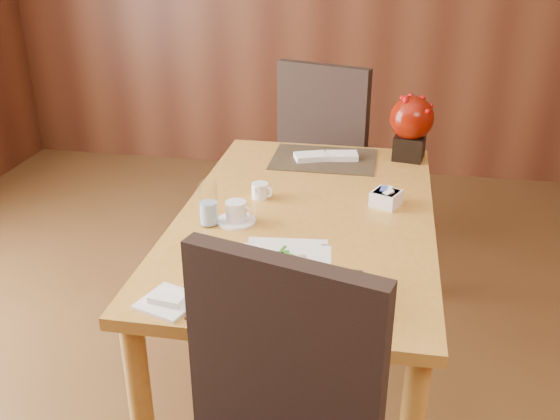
% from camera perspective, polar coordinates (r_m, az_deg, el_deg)
% --- Properties ---
extents(dining_table, '(0.90, 1.50, 0.75)m').
position_cam_1_polar(dining_table, '(2.29, 2.40, -2.41)').
color(dining_table, '#C68C37').
rests_on(dining_table, ground).
extents(placemat_near, '(0.45, 0.33, 0.01)m').
position_cam_1_polar(placemat_near, '(1.77, -0.05, -7.64)').
color(placemat_near, black).
rests_on(placemat_near, dining_table).
extents(placemat_far, '(0.45, 0.33, 0.01)m').
position_cam_1_polar(placemat_far, '(2.75, 4.03, 4.66)').
color(placemat_far, black).
rests_on(placemat_far, dining_table).
extents(soup_setting, '(0.30, 0.30, 0.11)m').
position_cam_1_polar(soup_setting, '(1.75, 0.48, -6.10)').
color(soup_setting, white).
rests_on(soup_setting, dining_table).
extents(coffee_cup, '(0.14, 0.14, 0.08)m').
position_cam_1_polar(coffee_cup, '(2.16, -4.04, -0.31)').
color(coffee_cup, white).
rests_on(coffee_cup, dining_table).
extents(water_glass, '(0.09, 0.09, 0.15)m').
position_cam_1_polar(water_glass, '(2.14, -6.57, 0.55)').
color(water_glass, white).
rests_on(water_glass, dining_table).
extents(creamer_jug, '(0.10, 0.10, 0.06)m').
position_cam_1_polar(creamer_jug, '(2.35, -1.85, 1.79)').
color(creamer_jug, white).
rests_on(creamer_jug, dining_table).
extents(sugar_caddy, '(0.12, 0.12, 0.06)m').
position_cam_1_polar(sugar_caddy, '(2.32, 9.66, 1.06)').
color(sugar_caddy, white).
rests_on(sugar_caddy, dining_table).
extents(berry_decor, '(0.19, 0.19, 0.28)m').
position_cam_1_polar(berry_decor, '(2.76, 11.91, 7.70)').
color(berry_decor, black).
rests_on(berry_decor, dining_table).
extents(napkins_far, '(0.29, 0.16, 0.02)m').
position_cam_1_polar(napkins_far, '(2.74, 4.46, 4.93)').
color(napkins_far, white).
rests_on(napkins_far, dining_table).
extents(bread_plate, '(0.18, 0.18, 0.01)m').
position_cam_1_polar(bread_plate, '(1.76, -10.15, -8.26)').
color(bread_plate, white).
rests_on(bread_plate, dining_table).
extents(far_chair, '(0.63, 0.64, 1.08)m').
position_cam_1_polar(far_chair, '(3.31, 4.74, 5.54)').
color(far_chair, black).
rests_on(far_chair, ground).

